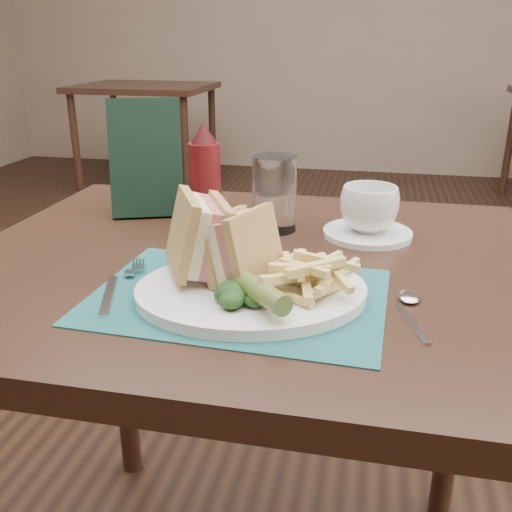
{
  "coord_description": "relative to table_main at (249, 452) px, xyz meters",
  "views": [
    {
      "loc": [
        0.18,
        -1.3,
        1.07
      ],
      "look_at": [
        0.04,
        -0.61,
        0.8
      ],
      "focal_mm": 40.0,
      "sensor_mm": 36.0,
      "label": 1
    }
  ],
  "objects": [
    {
      "name": "ketchup_bottle",
      "position": [
        -0.1,
        0.12,
        0.47
      ],
      "size": [
        0.07,
        0.07,
        0.19
      ],
      "primitive_type": null,
      "rotation": [
        0.0,
        0.0,
        0.43
      ],
      "color": "#5C0F12",
      "rests_on": "table_main"
    },
    {
      "name": "drinking_glass",
      "position": [
        0.01,
        0.14,
        0.44
      ],
      "size": [
        0.09,
        0.09,
        0.13
      ],
      "primitive_type": "cylinder",
      "rotation": [
        0.0,
        0.0,
        0.23
      ],
      "color": "white",
      "rests_on": "table_main"
    },
    {
      "name": "pickle_spear",
      "position": [
        0.05,
        -0.2,
        0.41
      ],
      "size": [
        0.1,
        0.11,
        0.03
      ],
      "primitive_type": "cylinder",
      "rotation": [
        1.54,
        0.0,
        0.75
      ],
      "color": "#4F6225",
      "rests_on": "plate"
    },
    {
      "name": "placemat",
      "position": [
        0.02,
        -0.14,
        0.38
      ],
      "size": [
        0.39,
        0.29,
        0.0
      ],
      "primitive_type": "cube",
      "rotation": [
        0.0,
        0.0,
        -0.04
      ],
      "color": "#1A5353",
      "rests_on": "table_main"
    },
    {
      "name": "table_bg_left",
      "position": [
        -1.43,
        3.04,
        0.0
      ],
      "size": [
        0.9,
        0.75,
        0.75
      ],
      "primitive_type": null,
      "color": "black",
      "rests_on": "ground"
    },
    {
      "name": "plate",
      "position": [
        0.04,
        -0.14,
        0.38
      ],
      "size": [
        0.35,
        0.31,
        0.01
      ],
      "primitive_type": null,
      "rotation": [
        0.0,
        0.0,
        0.26
      ],
      "color": "white",
      "rests_on": "placemat"
    },
    {
      "name": "table_main",
      "position": [
        0.0,
        0.0,
        0.0
      ],
      "size": [
        0.9,
        0.75,
        0.75
      ],
      "primitive_type": null,
      "color": "black",
      "rests_on": "ground"
    },
    {
      "name": "check_presenter",
      "position": [
        -0.24,
        0.19,
        0.48
      ],
      "size": [
        0.15,
        0.12,
        0.21
      ],
      "primitive_type": "cube",
      "rotation": [
        -0.31,
        0.0,
        0.35
      ],
      "color": "black",
      "rests_on": "table_main"
    },
    {
      "name": "fork",
      "position": [
        -0.15,
        -0.15,
        0.38
      ],
      "size": [
        0.09,
        0.17,
        0.01
      ],
      "primitive_type": null,
      "rotation": [
        0.0,
        0.0,
        0.34
      ],
      "color": "silver",
      "rests_on": "placemat"
    },
    {
      "name": "saucer",
      "position": [
        0.18,
        0.14,
        0.38
      ],
      "size": [
        0.17,
        0.17,
        0.01
      ],
      "primitive_type": "cylinder",
      "rotation": [
        0.0,
        0.0,
        0.18
      ],
      "color": "white",
      "rests_on": "table_main"
    },
    {
      "name": "floor",
      "position": [
        0.0,
        0.5,
        -0.38
      ],
      "size": [
        7.0,
        7.0,
        0.0
      ],
      "primitive_type": "plane",
      "color": "black",
      "rests_on": "ground"
    },
    {
      "name": "sandwich_half_a",
      "position": [
        -0.06,
        -0.13,
        0.45
      ],
      "size": [
        0.12,
        0.14,
        0.11
      ],
      "primitive_type": null,
      "rotation": [
        0.0,
        0.24,
        0.47
      ],
      "color": "tan",
      "rests_on": "plate"
    },
    {
      "name": "wall_back",
      "position": [
        0.0,
        4.0,
        -0.38
      ],
      "size": [
        6.0,
        0.0,
        6.0
      ],
      "primitive_type": "plane",
      "rotation": [
        1.57,
        0.0,
        0.0
      ],
      "color": "gray",
      "rests_on": "ground"
    },
    {
      "name": "fries_pile",
      "position": [
        0.11,
        -0.13,
        0.42
      ],
      "size": [
        0.18,
        0.2,
        0.05
      ],
      "primitive_type": null,
      "color": "#EFD277",
      "rests_on": "plate"
    },
    {
      "name": "sandwich_half_b",
      "position": [
        0.0,
        -0.12,
        0.44
      ],
      "size": [
        0.11,
        0.12,
        0.1
      ],
      "primitive_type": null,
      "rotation": [
        0.0,
        -0.24,
        -0.37
      ],
      "color": "tan",
      "rests_on": "plate"
    },
    {
      "name": "kale_garnish",
      "position": [
        0.04,
        -0.2,
        0.41
      ],
      "size": [
        0.11,
        0.08,
        0.03
      ],
      "primitive_type": null,
      "color": "#183613",
      "rests_on": "plate"
    },
    {
      "name": "spoon",
      "position": [
        0.24,
        -0.15,
        0.38
      ],
      "size": [
        0.08,
        0.15,
        0.01
      ],
      "primitive_type": null,
      "rotation": [
        0.0,
        0.0,
        0.31
      ],
      "color": "silver",
      "rests_on": "table_main"
    },
    {
      "name": "coffee_cup",
      "position": [
        0.18,
        0.14,
        0.42
      ],
      "size": [
        0.13,
        0.13,
        0.08
      ],
      "primitive_type": "imported",
      "rotation": [
        0.0,
        0.0,
        0.46
      ],
      "color": "white",
      "rests_on": "saucer"
    }
  ]
}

